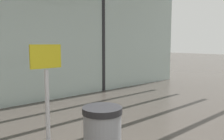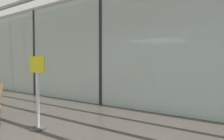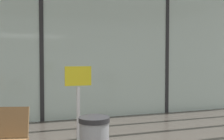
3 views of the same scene
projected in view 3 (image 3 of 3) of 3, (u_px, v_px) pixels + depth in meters
glass_curtain_wall at (41, 51)px, 6.84m from camera, size 14.00×0.08×3.51m
window_mullion_1 at (41, 51)px, 6.84m from camera, size 0.10×0.12×3.51m
window_mullion_2 at (166, 52)px, 7.96m from camera, size 0.10×0.12×3.51m
parked_airplane at (49, 50)px, 11.24m from camera, size 11.48×3.84×3.84m
lounge_chair_2 at (9, 135)px, 3.86m from camera, size 0.60×0.63×0.87m
info_sign at (78, 112)px, 4.57m from camera, size 0.44×0.32×1.44m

